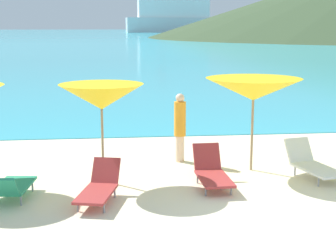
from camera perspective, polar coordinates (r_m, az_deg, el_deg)
name	(u,v)px	position (r m, az deg, el deg)	size (l,w,h in m)	color
ground_plane	(196,125)	(17.69, 3.10, 0.12)	(50.00, 100.00, 0.30)	beige
ocean_water	(118,33)	(234.68, -5.62, 10.24)	(650.00, 440.00, 0.02)	#38B7CC
umbrella_2	(101,97)	(10.51, -7.40, 3.23)	(1.79, 1.79, 2.05)	#9E7F59
umbrella_3	(253,89)	(11.44, 9.47, 4.03)	(2.28, 2.28, 2.08)	#9E7F59
lounge_chair_1	(212,171)	(10.48, 4.89, -5.06)	(0.63, 1.50, 0.75)	#A53333
lounge_chair_4	(99,187)	(9.64, -7.65, -6.69)	(0.88, 1.56, 0.68)	#A53333
lounge_chair_5	(312,164)	(11.46, 15.73, -4.04)	(0.95, 1.63, 0.73)	white
lounge_chair_6	(10,186)	(9.99, -17.12, -6.43)	(0.75, 1.50, 0.64)	#268C66
beachgoer_2	(180,125)	(12.19, 1.33, 0.07)	(0.28, 0.28, 1.64)	beige
cruise_ship	(173,14)	(256.94, 0.60, 12.30)	(46.61, 12.57, 22.58)	silver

